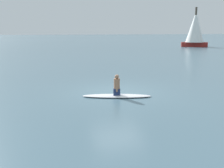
# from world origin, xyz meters

# --- Properties ---
(ground_plane) EXTENTS (400.00, 400.00, 0.00)m
(ground_plane) POSITION_xyz_m (0.00, 0.00, 0.00)
(ground_plane) COLOR slate
(surfboard) EXTENTS (3.16, 1.63, 0.10)m
(surfboard) POSITION_xyz_m (0.34, 0.93, 0.05)
(surfboard) COLOR white
(surfboard) RESTS_ON ground
(person_paddler) EXTENTS (0.37, 0.41, 0.94)m
(person_paddler) POSITION_xyz_m (0.34, 0.93, 0.52)
(person_paddler) COLOR navy
(person_paddler) RESTS_ON surfboard
(sailboat_far_right) EXTENTS (4.79, 4.50, 7.21)m
(sailboat_far_right) POSITION_xyz_m (-25.80, -30.63, 3.38)
(sailboat_far_right) COLOR maroon
(sailboat_far_right) RESTS_ON ground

